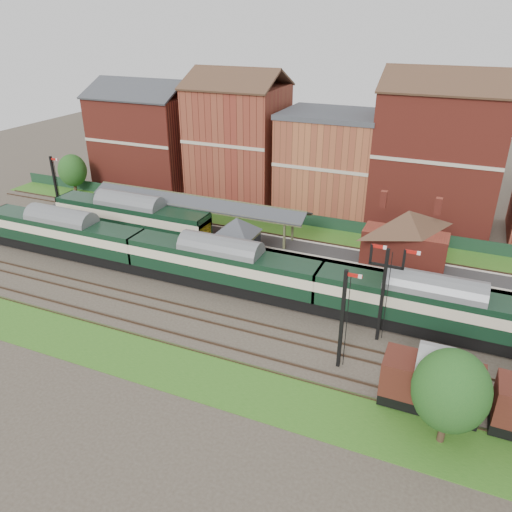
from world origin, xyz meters
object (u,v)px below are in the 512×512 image
at_px(dmu_train, 221,264).
at_px(goods_van_a, 431,383).
at_px(semaphore_bracket, 384,289).
at_px(platform_railcar, 131,217).
at_px(signal_box, 237,245).

distance_m(dmu_train, goods_van_a, 21.58).
bearing_deg(semaphore_bracket, dmu_train, 170.63).
distance_m(semaphore_bracket, goods_van_a, 8.27).
bearing_deg(dmu_train, semaphore_bracket, -9.37).
xyz_separation_m(dmu_train, platform_railcar, (-14.73, 6.50, 0.06)).
bearing_deg(platform_railcar, goods_van_a, -24.29).
xyz_separation_m(signal_box, dmu_train, (-0.11, -3.25, -0.68)).
relative_size(signal_box, goods_van_a, 0.97).
relative_size(semaphore_bracket, goods_van_a, 1.32).
relative_size(dmu_train, goods_van_a, 9.05).
xyz_separation_m(signal_box, goods_van_a, (19.51, -12.25, -1.06)).
height_order(signal_box, semaphore_bracket, semaphore_bracket).
relative_size(platform_railcar, goods_van_a, 3.10).
xyz_separation_m(semaphore_bracket, goods_van_a, (4.47, -6.50, -2.50)).
bearing_deg(platform_railcar, dmu_train, -23.81).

